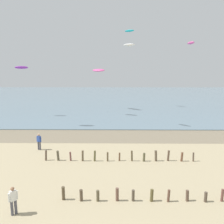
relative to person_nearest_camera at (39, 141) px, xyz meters
The scene contains 11 objects.
wet_sand_strip 7.42m from the person_nearest_camera, 44.07° to the left, with size 120.00×5.81×0.01m, color #84755B.
sea 43.36m from the person_nearest_camera, 82.99° to the left, with size 160.00×70.00×0.10m, color slate.
groyne_mid 16.41m from the person_nearest_camera, 35.87° to the right, with size 18.13×0.37×0.91m.
groyne_far 8.67m from the person_nearest_camera, 19.66° to the right, with size 13.56×0.36×1.01m.
person_nearest_camera is the anchor object (origin of this frame).
person_by_waterline 11.31m from the person_nearest_camera, 80.01° to the right, with size 0.43×0.43×1.71m.
kite_aloft_0 32.64m from the person_nearest_camera, 68.55° to the left, with size 2.27×0.73×0.36m, color #19B2B7.
kite_aloft_3 38.16m from the person_nearest_camera, 49.86° to the left, with size 3.23×1.03×0.52m, color #E54C99.
kite_aloft_7 17.36m from the person_nearest_camera, 45.93° to the left, with size 2.01×0.64×0.32m, color white.
kite_aloft_8 19.76m from the person_nearest_camera, 74.37° to the left, with size 2.30×0.74×0.37m, color #E54C99.
kite_aloft_9 20.09m from the person_nearest_camera, 114.63° to the left, with size 2.28×0.73×0.36m, color purple.
Camera 1 is at (2.48, -6.66, 8.38)m, focal length 38.89 mm.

